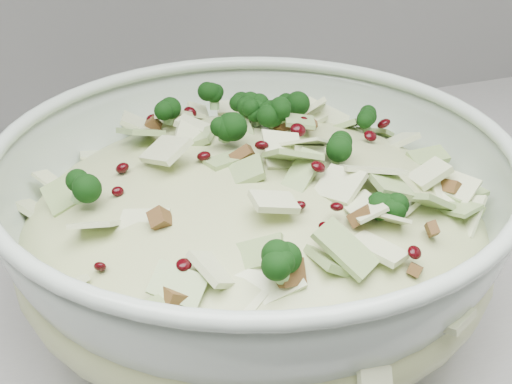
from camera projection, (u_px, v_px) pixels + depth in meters
mixing_bowl at (254, 232)px, 0.53m from camera, size 0.45×0.45×0.15m
salad at (254, 204)px, 0.51m from camera, size 0.47×0.47×0.15m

